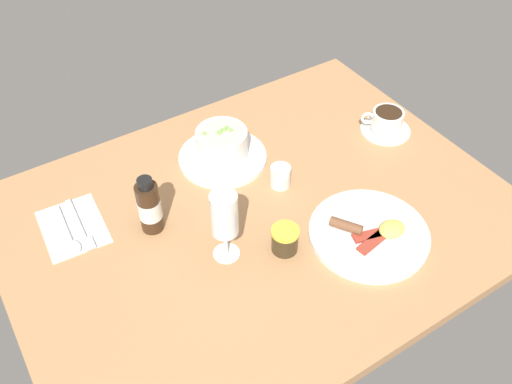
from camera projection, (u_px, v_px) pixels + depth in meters
The scene contains 9 objects.
ground_plane at pixel (259, 217), 125.96cm from camera, with size 110.00×84.00×3.00cm, color #B27F51.
porridge_bowl at pixel (222, 147), 134.96cm from camera, with size 21.76×21.76×9.36cm.
cutlery_setting at pixel (73, 228), 121.25cm from camera, with size 13.97×17.48×0.90cm.
coffee_cup at pixel (386, 122), 143.83cm from camera, with size 12.98×12.98×6.01cm.
creamer_jug at pixel (281, 176), 129.33cm from camera, with size 4.75×5.75×5.88cm.
wine_glass at pixel (224, 217), 108.53cm from camera, with size 5.68×5.68×17.08cm.
jam_jar at pixel (285, 239), 115.33cm from camera, with size 5.88×5.88×5.87cm.
sauce_bottle_brown at pixel (149, 207), 117.26cm from camera, with size 5.00×5.00×14.29cm.
breakfast_plate at pixel (370, 233), 119.25cm from camera, with size 25.91×25.91×3.70cm.
Camera 1 is at (46.52, 71.75, 91.16)cm, focal length 39.01 mm.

